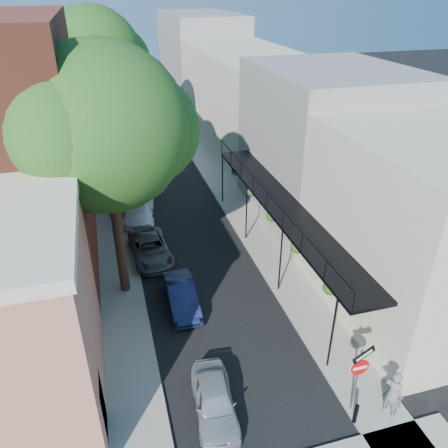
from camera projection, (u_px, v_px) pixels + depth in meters
road_surface at (151, 150)px, 38.85m from camera, size 6.00×64.00×0.01m
sidewalk_left at (104, 154)px, 37.87m from camera, size 2.00×64.00×0.12m
sidewalk_right at (194, 145)px, 39.78m from camera, size 2.00×64.00×0.12m
buildings_left at (25, 105)px, 33.20m from camera, size 10.10×59.10×12.00m
buildings_right at (249, 95)px, 38.42m from camera, size 9.80×55.00×10.00m
sign_post at (359, 370)px, 14.19m from camera, size 0.89×0.17×2.99m
bollard at (356, 414)px, 14.49m from camera, size 0.14×0.14×0.80m
oak_near at (115, 129)px, 17.62m from camera, size 7.48×6.80×11.42m
oak_mid at (107, 104)px, 24.71m from camera, size 6.60×6.00×10.20m
oak_far at (100, 58)px, 31.75m from camera, size 7.70×7.00×11.90m
parked_car_a at (214, 400)px, 14.89m from camera, size 1.68×3.53×1.16m
parked_car_b at (182, 296)px, 19.83m from camera, size 1.30×3.59×1.18m
parked_car_c at (151, 249)px, 23.37m from camera, size 2.16×4.29×1.17m
parked_car_d at (139, 209)px, 27.25m from camera, size 2.42×4.79×1.33m
parked_car_e at (139, 182)px, 31.12m from camera, size 1.81×3.77×1.24m
pedestrian at (393, 393)px, 14.54m from camera, size 0.69×0.82×1.90m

